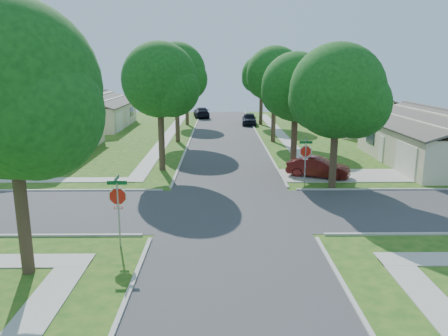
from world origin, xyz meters
TOP-DOWN VIEW (x-y plane):
  - ground at (0.00, 0.00)m, footprint 100.00×100.00m
  - road_ns at (0.00, 0.00)m, footprint 7.00×100.00m
  - sidewalk_ne at (6.10, 26.00)m, footprint 1.20×40.00m
  - sidewalk_nw at (-6.10, 26.00)m, footprint 1.20×40.00m
  - driveway at (7.90, 7.10)m, footprint 8.80×3.60m
  - stop_sign_sw at (-4.70, -4.70)m, footprint 1.05×0.80m
  - stop_sign_ne at (4.70, 4.70)m, footprint 1.05×0.80m
  - tree_e_near at (4.75, 9.01)m, footprint 4.97×4.80m
  - tree_e_mid at (4.76, 21.01)m, footprint 5.59×5.40m
  - tree_e_far at (4.75, 34.01)m, footprint 5.17×5.00m
  - tree_w_near at (-4.64, 9.01)m, footprint 5.38×5.20m
  - tree_w_mid at (-4.64, 21.01)m, footprint 5.80×5.60m
  - tree_w_far at (-4.65, 34.01)m, footprint 4.76×4.60m
  - tree_sw_corner at (-7.44, -6.99)m, footprint 6.21×6.00m
  - tree_ne_corner at (6.36, 4.21)m, footprint 5.80×5.60m
  - house_ne_near at (15.99, 11.00)m, footprint 8.42×13.60m
  - house_ne_far at (15.99, 29.00)m, footprint 8.42×13.60m
  - house_nw_near at (-15.99, 15.00)m, footprint 8.42×13.60m
  - house_nw_far at (-15.99, 32.00)m, footprint 8.42×13.60m
  - car_driveway at (6.00, 6.76)m, footprint 4.33×3.03m
  - car_curb_east at (3.20, 33.73)m, footprint 2.05×4.57m
  - car_curb_west at (-3.20, 41.94)m, footprint 2.72×5.37m

SIDE VIEW (x-z plane):
  - ground at x=0.00m, z-range 0.00..0.00m
  - road_ns at x=0.00m, z-range -0.01..0.01m
  - sidewalk_ne at x=6.10m, z-range 0.00..0.04m
  - sidewalk_nw at x=-6.10m, z-range 0.00..0.04m
  - driveway at x=7.90m, z-range 0.00..0.05m
  - car_driveway at x=6.00m, z-range 0.00..1.35m
  - car_curb_west at x=-3.20m, z-range 0.00..1.49m
  - car_curb_east at x=3.20m, z-range 0.00..1.52m
  - house_ne_near at x=15.99m, z-range -0.60..3.63m
  - house_ne_far at x=15.99m, z-range -0.60..3.63m
  - house_nw_near at x=-15.99m, z-range -0.60..3.63m
  - house_nw_far at x=-15.99m, z-range -0.60..3.63m
  - stop_sign_sw at x=-4.70m, z-range 0.54..3.52m
  - stop_sign_ne at x=4.70m, z-range 0.54..3.52m
  - tree_w_far at x=-4.65m, z-range 1.49..9.52m
  - tree_ne_corner at x=6.36m, z-range 1.26..9.92m
  - tree_e_near at x=4.75m, z-range 1.50..9.78m
  - tree_e_far at x=4.75m, z-range 1.62..10.34m
  - tree_w_near at x=-4.64m, z-range 1.63..10.60m
  - tree_e_mid at x=4.76m, z-range 1.64..10.86m
  - tree_sw_corner at x=-7.44m, z-range 1.49..11.04m
  - tree_w_mid at x=-4.64m, z-range 1.71..11.27m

